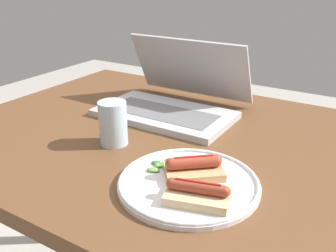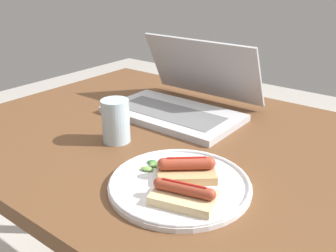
% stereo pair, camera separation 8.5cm
% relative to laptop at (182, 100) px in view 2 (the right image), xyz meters
% --- Properties ---
extents(desk, '(1.11, 0.85, 0.76)m').
position_rel_laptop_xyz_m(desk, '(0.06, -0.14, -0.14)').
color(desk, brown).
rests_on(desk, ground_plane).
extents(laptop, '(0.38, 0.31, 0.20)m').
position_rel_laptop_xyz_m(laptop, '(0.00, 0.00, 0.00)').
color(laptop, '#B7B7BC').
rests_on(laptop, desk).
extents(plate, '(0.28, 0.28, 0.02)m').
position_rel_laptop_xyz_m(plate, '(0.23, -0.33, -0.03)').
color(plate, silver).
rests_on(plate, desk).
extents(sausage_toast_left, '(0.14, 0.13, 0.04)m').
position_rel_laptop_xyz_m(sausage_toast_left, '(0.23, -0.30, -0.01)').
color(sausage_toast_left, tan).
rests_on(sausage_toast_left, plate).
extents(sausage_toast_middle, '(0.13, 0.10, 0.04)m').
position_rel_laptop_xyz_m(sausage_toast_middle, '(0.28, -0.38, -0.01)').
color(sausage_toast_middle, '#D6B784').
rests_on(sausage_toast_middle, plate).
extents(salad_pile, '(0.04, 0.07, 0.01)m').
position_rel_laptop_xyz_m(salad_pile, '(0.15, -0.31, -0.03)').
color(salad_pile, '#387A33').
rests_on(salad_pile, plate).
extents(drinking_glass, '(0.07, 0.07, 0.11)m').
position_rel_laptop_xyz_m(drinking_glass, '(-0.01, -0.25, 0.01)').
color(drinking_glass, silver).
rests_on(drinking_glass, desk).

